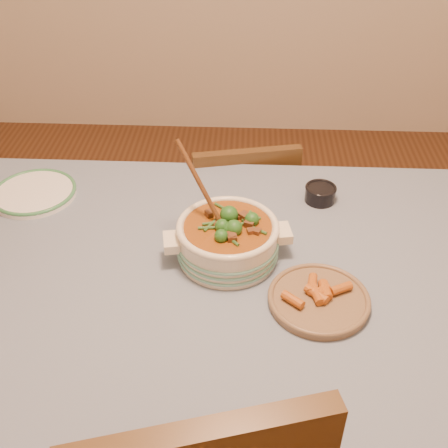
% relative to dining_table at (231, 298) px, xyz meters
% --- Properties ---
extents(floor, '(4.50, 4.50, 0.00)m').
position_rel_dining_table_xyz_m(floor, '(0.00, 0.00, -0.66)').
color(floor, '#4A2715').
rests_on(floor, ground).
extents(dining_table, '(1.68, 1.08, 0.76)m').
position_rel_dining_table_xyz_m(dining_table, '(0.00, 0.00, 0.00)').
color(dining_table, brown).
rests_on(dining_table, floor).
extents(stew_casserole, '(0.34, 0.30, 0.32)m').
position_rel_dining_table_xyz_m(stew_casserole, '(-0.01, 0.06, 0.16)').
color(stew_casserole, '#F0E5C9').
rests_on(stew_casserole, dining_table).
extents(white_plate, '(0.30, 0.30, 0.02)m').
position_rel_dining_table_xyz_m(white_plate, '(-0.62, 0.32, 0.10)').
color(white_plate, white).
rests_on(white_plate, dining_table).
extents(condiment_bowl, '(0.10, 0.10, 0.05)m').
position_rel_dining_table_xyz_m(condiment_bowl, '(0.25, 0.34, 0.12)').
color(condiment_bowl, black).
rests_on(condiment_bowl, dining_table).
extents(fried_plate, '(0.31, 0.31, 0.04)m').
position_rel_dining_table_xyz_m(fried_plate, '(0.21, -0.10, 0.11)').
color(fried_plate, '#806346').
rests_on(fried_plate, dining_table).
extents(chair_far, '(0.44, 0.44, 0.80)m').
position_rel_dining_table_xyz_m(chair_far, '(0.01, 0.65, -0.21)').
color(chair_far, '#533719').
rests_on(chair_far, floor).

